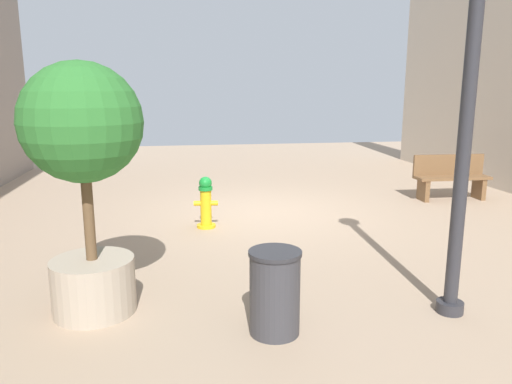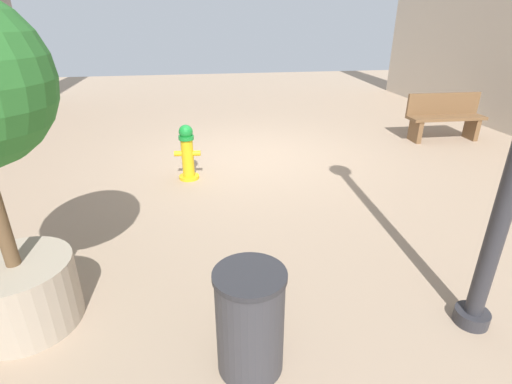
% 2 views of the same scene
% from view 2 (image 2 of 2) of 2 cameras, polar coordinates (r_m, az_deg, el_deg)
% --- Properties ---
extents(ground_plane, '(23.40, 23.40, 0.00)m').
position_cam_2_polar(ground_plane, '(7.19, -0.71, 5.22)').
color(ground_plane, tan).
extents(fire_hydrant, '(0.42, 0.39, 0.88)m').
position_cam_2_polar(fire_hydrant, '(6.16, -10.14, 5.82)').
color(fire_hydrant, gold).
rests_on(fire_hydrant, ground_plane).
extents(bench_near, '(1.60, 0.48, 0.95)m').
position_cam_2_polar(bench_near, '(9.05, 26.15, 10.04)').
color(bench_near, brown).
rests_on(bench_near, ground_plane).
extents(trash_bin, '(0.51, 0.51, 0.83)m').
position_cam_2_polar(trash_bin, '(2.86, -0.88, -18.62)').
color(trash_bin, '#38383D').
rests_on(trash_bin, ground_plane).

